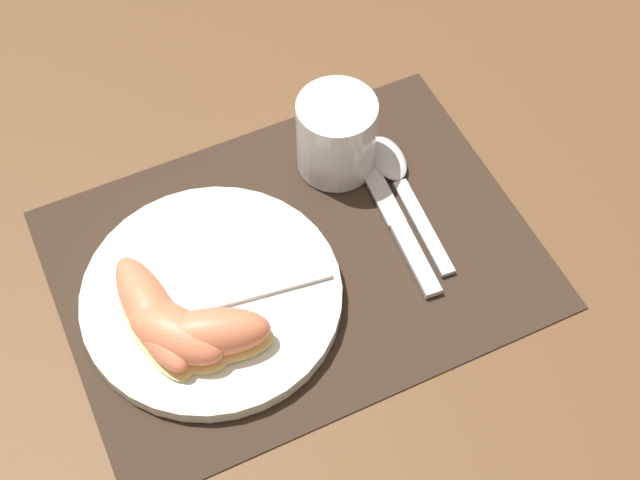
# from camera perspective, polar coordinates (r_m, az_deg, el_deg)

# --- Properties ---
(ground_plane) EXTENTS (3.00, 3.00, 0.00)m
(ground_plane) POSITION_cam_1_polar(r_m,az_deg,el_deg) (0.86, -1.55, -1.27)
(ground_plane) COLOR brown
(placemat) EXTENTS (0.45, 0.33, 0.00)m
(placemat) POSITION_cam_1_polar(r_m,az_deg,el_deg) (0.86, -1.55, -1.20)
(placemat) COLOR #38281E
(placemat) RESTS_ON ground_plane
(plate) EXTENTS (0.24, 0.24, 0.02)m
(plate) POSITION_cam_1_polar(r_m,az_deg,el_deg) (0.83, -6.93, -3.60)
(plate) COLOR white
(plate) RESTS_ON placemat
(juice_glass) EXTENTS (0.08, 0.08, 0.09)m
(juice_glass) POSITION_cam_1_polar(r_m,az_deg,el_deg) (0.89, 1.05, 6.52)
(juice_glass) COLOR silver
(juice_glass) RESTS_ON placemat
(knife) EXTENTS (0.03, 0.21, 0.01)m
(knife) POSITION_cam_1_polar(r_m,az_deg,el_deg) (0.88, 4.58, 1.81)
(knife) COLOR silver
(knife) RESTS_ON placemat
(spoon) EXTENTS (0.04, 0.18, 0.01)m
(spoon) POSITION_cam_1_polar(r_m,az_deg,el_deg) (0.91, 4.95, 4.11)
(spoon) COLOR silver
(spoon) RESTS_ON placemat
(fork) EXTENTS (0.18, 0.04, 0.00)m
(fork) POSITION_cam_1_polar(r_m,az_deg,el_deg) (0.81, -6.38, -3.87)
(fork) COLOR silver
(fork) RESTS_ON plate
(citrus_wedge_0) EXTENTS (0.06, 0.14, 0.04)m
(citrus_wedge_0) POSITION_cam_1_polar(r_m,az_deg,el_deg) (0.80, -10.69, -4.70)
(citrus_wedge_0) COLOR #F4DB84
(citrus_wedge_0) RESTS_ON plate
(citrus_wedge_1) EXTENTS (0.09, 0.11, 0.04)m
(citrus_wedge_1) POSITION_cam_1_polar(r_m,az_deg,el_deg) (0.79, -9.39, -5.54)
(citrus_wedge_1) COLOR #F4DB84
(citrus_wedge_1) RESTS_ON plate
(citrus_wedge_2) EXTENTS (0.10, 0.11, 0.04)m
(citrus_wedge_2) POSITION_cam_1_polar(r_m,az_deg,el_deg) (0.78, -9.14, -6.02)
(citrus_wedge_2) COLOR #F4DB84
(citrus_wedge_2) RESTS_ON plate
(citrus_wedge_3) EXTENTS (0.11, 0.08, 0.04)m
(citrus_wedge_3) POSITION_cam_1_polar(r_m,az_deg,el_deg) (0.78, -6.85, -6.00)
(citrus_wedge_3) COLOR #F4DB84
(citrus_wedge_3) RESTS_ON plate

